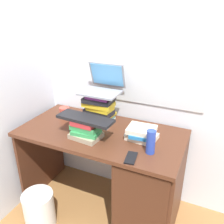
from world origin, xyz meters
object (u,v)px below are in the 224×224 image
computer_mouse (128,134)px  wastebasket (39,209)px  cell_phone (131,158)px  keyboard (85,119)px  mug (65,112)px  desk (137,180)px  book_stack_keyboard_riser (86,129)px  book_stack_tall (99,109)px  book_stack_side (142,133)px  water_bottle (151,142)px  laptop (103,85)px

computer_mouse → wastebasket: (-0.59, -0.41, -0.61)m
cell_phone → wastebasket: (-0.70, -0.15, -0.60)m
cell_phone → keyboard: bearing=155.3°
computer_mouse → mug: 0.63m
desk → book_stack_keyboard_riser: size_ratio=5.52×
book_stack_keyboard_riser → cell_phone: (0.40, -0.12, -0.06)m
keyboard → mug: 0.42m
wastebasket → computer_mouse: bearing=34.8°
book_stack_tall → book_stack_side: book_stack_tall is taller
book_stack_tall → cell_phone: book_stack_tall is taller
water_bottle → wastebasket: 1.08m
desk → book_stack_keyboard_riser: bearing=-165.5°
book_stack_keyboard_riser → keyboard: size_ratio=0.55×
keyboard → computer_mouse: keyboard is taller
water_bottle → wastebasket: water_bottle is taller
book_stack_keyboard_riser → computer_mouse: 0.32m
desk → laptop: laptop is taller
book_stack_keyboard_riser → water_bottle: bearing=-0.4°
desk → book_stack_tall: bearing=159.7°
computer_mouse → desk: bearing=-21.6°
desk → wastebasket: size_ratio=4.21×
book_stack_tall → wastebasket: (-0.29, -0.51, -0.72)m
keyboard → cell_phone: keyboard is taller
book_stack_side → laptop: (-0.39, 0.16, 0.27)m
book_stack_keyboard_riser → wastebasket: book_stack_keyboard_riser is taller
laptop → computer_mouse: bearing=-29.4°
mug → book_stack_tall: bearing=3.4°
desk → computer_mouse: (-0.10, 0.04, 0.36)m
wastebasket → keyboard: bearing=41.7°
book_stack_keyboard_riser → cell_phone: bearing=-16.6°
desk → mug: 0.82m
computer_mouse → book_stack_tall: bearing=160.1°
book_stack_tall → wastebasket: bearing=-119.7°
laptop → cell_phone: laptop is taller
desk → laptop: (-0.38, 0.20, 0.65)m
keyboard → wastebasket: bearing=-135.4°
computer_mouse → mug: (-0.62, 0.09, 0.03)m
water_bottle → wastebasket: size_ratio=0.55×
laptop → water_bottle: laptop is taller
book_stack_side → mug: size_ratio=1.79×
wastebasket → book_stack_side: bearing=30.9°
computer_mouse → cell_phone: size_ratio=0.76×
book_stack_keyboard_riser → water_bottle: 0.49m
book_stack_side → laptop: bearing=158.1°
computer_mouse → water_bottle: size_ratio=0.63×
desk → computer_mouse: bearing=158.4°
laptop → water_bottle: (0.49, -0.30, -0.23)m
laptop → computer_mouse: 0.44m
book_stack_tall → mug: 0.34m
water_bottle → cell_phone: 0.17m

